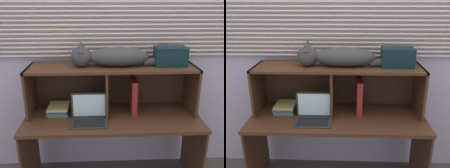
{
  "view_description": "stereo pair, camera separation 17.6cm",
  "coord_description": "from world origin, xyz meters",
  "views": [
    {
      "loc": [
        -0.1,
        -1.79,
        1.71
      ],
      "look_at": [
        0.0,
        0.31,
        0.97
      ],
      "focal_mm": 40.22,
      "sensor_mm": 36.0,
      "label": 1
    },
    {
      "loc": [
        0.08,
        -1.79,
        1.71
      ],
      "look_at": [
        0.0,
        0.31,
        0.97
      ],
      "focal_mm": 40.22,
      "sensor_mm": 36.0,
      "label": 2
    }
  ],
  "objects": [
    {
      "name": "binder_upright",
      "position": [
        0.19,
        0.31,
        0.86
      ],
      "size": [
        0.05,
        0.25,
        0.31
      ],
      "primitive_type": "cube",
      "color": "maroon",
      "rests_on": "desk"
    },
    {
      "name": "back_panel_with_blinds",
      "position": [
        0.0,
        0.55,
        1.25
      ],
      "size": [
        4.4,
        0.08,
        2.5
      ],
      "color": "#AAA8C1",
      "rests_on": "ground"
    },
    {
      "name": "storage_box",
      "position": [
        0.51,
        0.31,
        1.22
      ],
      "size": [
        0.27,
        0.15,
        0.16
      ],
      "primitive_type": "cube",
      "color": "black",
      "rests_on": "hutch_shelf_unit"
    },
    {
      "name": "laptop",
      "position": [
        -0.2,
        0.12,
        0.76
      ],
      "size": [
        0.3,
        0.2,
        0.23
      ],
      "color": "#282828",
      "rests_on": "desk"
    },
    {
      "name": "book_stack",
      "position": [
        -0.49,
        0.31,
        0.74
      ],
      "size": [
        0.19,
        0.23,
        0.07
      ],
      "color": "#4B6640",
      "rests_on": "desk"
    },
    {
      "name": "hutch_shelf_unit",
      "position": [
        -0.01,
        0.35,
        1.01
      ],
      "size": [
        1.46,
        0.38,
        0.43
      ],
      "color": "#432818",
      "rests_on": "desk"
    },
    {
      "name": "cat",
      "position": [
        -0.0,
        0.31,
        1.22
      ],
      "size": [
        0.93,
        0.19,
        0.22
      ],
      "color": "#353637",
      "rests_on": "hutch_shelf_unit"
    },
    {
      "name": "desk",
      "position": [
        0.0,
        0.21,
        0.58
      ],
      "size": [
        1.53,
        0.61,
        0.71
      ],
      "color": "#432818",
      "rests_on": "ground"
    }
  ]
}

